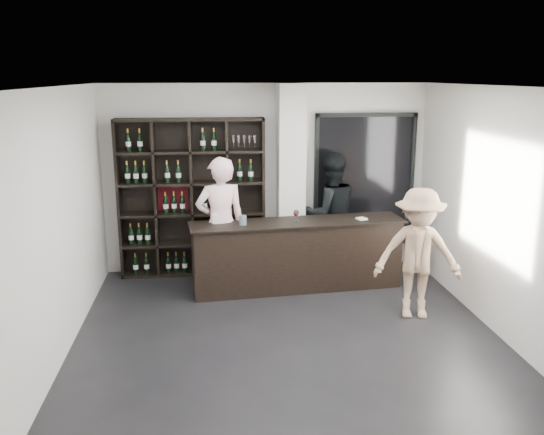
{
  "coord_description": "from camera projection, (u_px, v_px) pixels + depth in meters",
  "views": [
    {
      "loc": [
        -0.86,
        -6.05,
        3.03
      ],
      "look_at": [
        -0.09,
        1.1,
        1.23
      ],
      "focal_mm": 38.0,
      "sensor_mm": 36.0,
      "label": 1
    }
  ],
  "objects": [
    {
      "name": "wine_glass",
      "position": [
        296.0,
        215.0,
        8.1
      ],
      "size": [
        0.1,
        0.1,
        0.19
      ],
      "primitive_type": null,
      "rotation": [
        0.0,
        0.0,
        -0.29
      ],
      "color": "white",
      "rests_on": "tasting_counter"
    },
    {
      "name": "tasting_counter",
      "position": [
        297.0,
        255.0,
        8.26
      ],
      "size": [
        3.06,
        0.64,
        1.0
      ],
      "rotation": [
        0.0,
        0.0,
        0.09
      ],
      "color": "black",
      "rests_on": "floor"
    },
    {
      "name": "structural_column",
      "position": [
        291.0,
        181.0,
        8.72
      ],
      "size": [
        0.4,
        0.4,
        2.9
      ],
      "primitive_type": "cube",
      "color": "silver",
      "rests_on": "floor"
    },
    {
      "name": "floor",
      "position": [
        290.0,
        344.0,
        6.66
      ],
      "size": [
        5.0,
        5.5,
        0.01
      ],
      "primitive_type": "cube",
      "color": "black",
      "rests_on": "ground"
    },
    {
      "name": "customer",
      "position": [
        418.0,
        254.0,
        7.21
      ],
      "size": [
        1.18,
        0.82,
        1.68
      ],
      "primitive_type": "imported",
      "rotation": [
        0.0,
        0.0,
        -0.19
      ],
      "color": "tan",
      "rests_on": "floor"
    },
    {
      "name": "taster_black",
      "position": [
        330.0,
        214.0,
        8.84
      ],
      "size": [
        1.02,
        0.85,
        1.87
      ],
      "primitive_type": "imported",
      "rotation": [
        0.0,
        0.0,
        3.31
      ],
      "color": "black",
      "rests_on": "floor"
    },
    {
      "name": "taster_pink",
      "position": [
        221.0,
        224.0,
        8.13
      ],
      "size": [
        0.77,
        0.58,
        1.93
      ],
      "primitive_type": "imported",
      "rotation": [
        0.0,
        0.0,
        3.32
      ],
      "color": "#FECDD5",
      "rests_on": "floor"
    },
    {
      "name": "card_stand",
      "position": [
        216.0,
        219.0,
        7.99
      ],
      "size": [
        0.09,
        0.05,
        0.13
      ],
      "primitive_type": "cube",
      "rotation": [
        0.0,
        0.0,
        -0.07
      ],
      "color": "white",
      "rests_on": "tasting_counter"
    },
    {
      "name": "spit_cup",
      "position": [
        243.0,
        220.0,
        7.92
      ],
      "size": [
        0.11,
        0.11,
        0.13
      ],
      "primitive_type": "cylinder",
      "rotation": [
        0.0,
        0.0,
        -0.06
      ],
      "color": "#A2B7C3",
      "rests_on": "tasting_counter"
    },
    {
      "name": "glass_panel",
      "position": [
        364.0,
        180.0,
        9.07
      ],
      "size": [
        1.6,
        0.08,
        2.1
      ],
      "color": "black",
      "rests_on": "floor"
    },
    {
      "name": "napkin_stack",
      "position": [
        361.0,
        219.0,
        8.24
      ],
      "size": [
        0.16,
        0.16,
        0.02
      ],
      "primitive_type": "cube",
      "rotation": [
        0.0,
        0.0,
        0.39
      ],
      "color": "white",
      "rests_on": "tasting_counter"
    },
    {
      "name": "wine_shelf",
      "position": [
        192.0,
        198.0,
        8.72
      ],
      "size": [
        2.2,
        0.35,
        2.4
      ],
      "primitive_type": null,
      "color": "black",
      "rests_on": "floor"
    }
  ]
}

